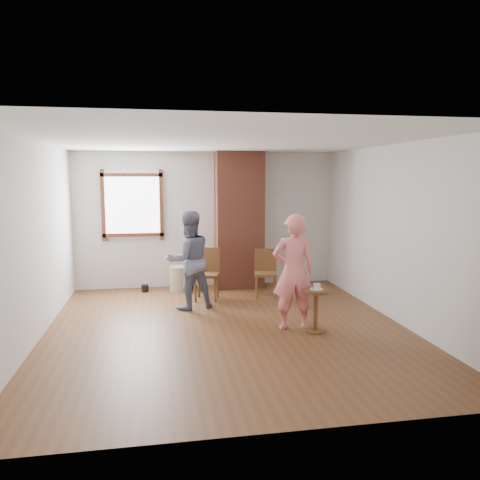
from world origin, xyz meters
name	(u,v)px	position (x,y,z in m)	size (l,w,h in m)	color
ground	(228,329)	(0.00, 0.00, 0.00)	(5.50, 5.50, 0.00)	brown
room_shell	(217,198)	(-0.06, 0.61, 1.81)	(5.04, 5.52, 2.62)	silver
brick_chimney	(239,220)	(0.60, 2.50, 1.30)	(0.90, 0.50, 2.60)	#9F5038
stoneware_crock	(179,278)	(-0.56, 2.40, 0.23)	(0.36, 0.36, 0.46)	tan
dark_pot	(145,288)	(-1.20, 2.40, 0.07)	(0.13, 0.13, 0.13)	black
dining_chair_left	(207,271)	(-0.10, 1.70, 0.50)	(0.51, 0.51, 0.90)	brown
dining_chair_right	(266,270)	(0.94, 1.69, 0.47)	(0.46, 0.46, 0.85)	brown
side_table	(316,303)	(1.18, -0.33, 0.40)	(0.40, 0.40, 0.60)	brown
cake_plate	(316,289)	(1.18, -0.33, 0.60)	(0.18, 0.18, 0.01)	white
cake_slice	(317,286)	(1.19, -0.33, 0.64)	(0.08, 0.07, 0.06)	white
man	(189,260)	(-0.46, 1.14, 0.79)	(0.77, 0.60, 1.59)	#15193A
person_pink	(294,272)	(0.91, -0.14, 0.81)	(0.59, 0.39, 1.62)	#FD7E82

